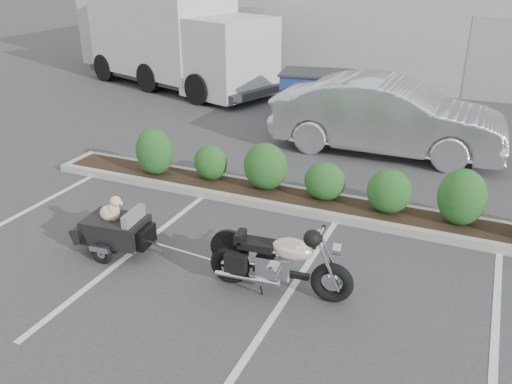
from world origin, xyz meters
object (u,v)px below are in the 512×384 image
at_px(motorcycle, 279,263).
at_px(pet_trailer, 115,228).
at_px(sedan, 387,116).
at_px(dumpster, 316,94).
at_px(delivery_truck, 177,39).

xyz_separation_m(motorcycle, pet_trailer, (-2.78, 0.02, -0.06)).
relative_size(sedan, dumpster, 2.42).
distance_m(sedan, dumpster, 3.31).
relative_size(dumpster, delivery_truck, 0.28).
height_order(motorcycle, dumpster, dumpster).
height_order(motorcycle, delivery_truck, delivery_truck).
bearing_deg(sedan, pet_trailer, 154.36).
bearing_deg(sedan, motorcycle, 177.34).
distance_m(pet_trailer, sedan, 7.14).
bearing_deg(delivery_truck, sedan, -7.70).
distance_m(motorcycle, pet_trailer, 2.78).
bearing_deg(sedan, delivery_truck, 62.70).
xyz_separation_m(pet_trailer, sedan, (2.95, 6.49, 0.46)).
relative_size(motorcycle, delivery_truck, 0.26).
relative_size(motorcycle, dumpster, 0.94).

